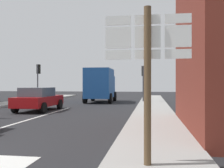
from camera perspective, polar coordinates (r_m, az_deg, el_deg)
name	(u,v)px	position (r m, az deg, el deg)	size (l,w,h in m)	color
ground_plane	(59,111)	(16.70, -11.60, -5.81)	(80.00, 80.00, 0.00)	#232326
sidewalk_right	(154,115)	(13.69, 9.15, -6.81)	(2.25, 44.00, 0.14)	#9E9B96
lane_centre_stripe	(29,120)	(13.04, -17.71, -7.44)	(0.16, 12.00, 0.01)	silver
sedan_far	(39,99)	(17.01, -15.82, -3.13)	(1.98, 4.20, 1.47)	maroon
delivery_truck	(100,84)	(23.78, -2.55, -0.08)	(2.59, 5.05, 3.05)	#19478C
route_sign_post	(148,68)	(5.09, 7.80, 3.40)	(1.66, 0.14, 3.20)	brown
traffic_light_far_left	(38,74)	(26.04, -15.87, 2.13)	(0.30, 0.49, 3.57)	#47474C
traffic_light_far_right	(143,75)	(23.51, 6.87, 1.87)	(0.30, 0.49, 3.31)	#47474C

